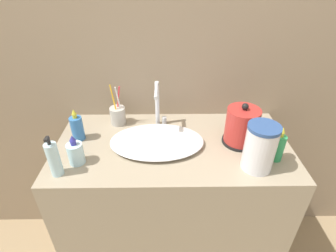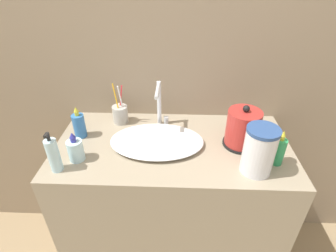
# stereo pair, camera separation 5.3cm
# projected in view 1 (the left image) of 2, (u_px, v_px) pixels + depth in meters

# --- Properties ---
(wall_back) EXTENTS (6.00, 0.04, 2.60)m
(wall_back) POSITION_uv_depth(u_px,v_px,m) (172.00, 40.00, 1.26)
(wall_back) COLOR gray
(wall_back) RESTS_ON ground_plane
(vanity_counter) EXTENTS (1.10, 0.55, 0.90)m
(vanity_counter) POSITION_uv_depth(u_px,v_px,m) (172.00, 207.00, 1.48)
(vanity_counter) COLOR gray
(vanity_counter) RESTS_ON ground_plane
(sink_basin) EXTENTS (0.44, 0.29, 0.04)m
(sink_basin) POSITION_uv_depth(u_px,v_px,m) (157.00, 141.00, 1.22)
(sink_basin) COLOR white
(sink_basin) RESTS_ON vanity_counter
(faucet) EXTENTS (0.06, 0.17, 0.24)m
(faucet) POSITION_uv_depth(u_px,v_px,m) (158.00, 103.00, 1.29)
(faucet) COLOR silver
(faucet) RESTS_ON vanity_counter
(electric_kettle) EXTENTS (0.16, 0.16, 0.21)m
(electric_kettle) POSITION_uv_depth(u_px,v_px,m) (241.00, 127.00, 1.20)
(electric_kettle) COLOR black
(electric_kettle) RESTS_ON vanity_counter
(toothbrush_cup) EXTENTS (0.08, 0.08, 0.22)m
(toothbrush_cup) POSITION_uv_depth(u_px,v_px,m) (118.00, 115.00, 1.36)
(toothbrush_cup) COLOR #B7B2A8
(toothbrush_cup) RESTS_ON vanity_counter
(lotion_bottle) EXTENTS (0.05, 0.05, 0.18)m
(lotion_bottle) POSITION_uv_depth(u_px,v_px,m) (54.00, 159.00, 1.02)
(lotion_bottle) COLOR silver
(lotion_bottle) RESTS_ON vanity_counter
(shampoo_bottle) EXTENTS (0.06, 0.06, 0.16)m
(shampoo_bottle) POSITION_uv_depth(u_px,v_px,m) (77.00, 128.00, 1.23)
(shampoo_bottle) COLOR #3370B7
(shampoo_bottle) RESTS_ON vanity_counter
(mouthwash_bottle) EXTENTS (0.05, 0.05, 0.16)m
(mouthwash_bottle) POSITION_uv_depth(u_px,v_px,m) (278.00, 147.00, 1.11)
(mouthwash_bottle) COLOR #2D9956
(mouthwash_bottle) RESTS_ON vanity_counter
(hand_cream_bottle) EXTENTS (0.07, 0.07, 0.14)m
(hand_cream_bottle) POSITION_uv_depth(u_px,v_px,m) (76.00, 153.00, 1.09)
(hand_cream_bottle) COLOR silver
(hand_cream_bottle) RESTS_ON vanity_counter
(water_pitcher) EXTENTS (0.13, 0.13, 0.20)m
(water_pitcher) POSITION_uv_depth(u_px,v_px,m) (260.00, 147.00, 1.04)
(water_pitcher) COLOR silver
(water_pitcher) RESTS_ON vanity_counter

